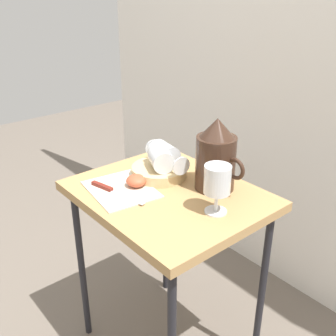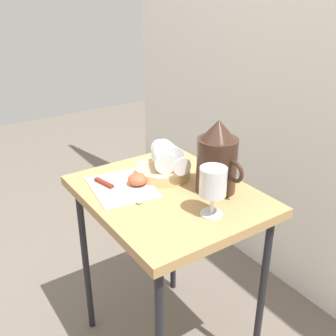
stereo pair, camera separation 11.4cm
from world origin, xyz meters
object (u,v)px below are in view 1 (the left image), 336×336
(wine_glass_tipped_far, at_px, (165,155))
(apple_half_left, at_px, (136,181))
(table, at_px, (168,209))
(knife, at_px, (110,190))
(wine_glass_upright, at_px, (217,182))
(basket_tray, at_px, (159,171))
(wine_glass_tipped_near, at_px, (161,159))
(pitcher, at_px, (216,161))

(wine_glass_tipped_far, distance_m, apple_half_left, 0.13)
(table, distance_m, knife, 0.20)
(wine_glass_upright, distance_m, knife, 0.35)
(table, xyz_separation_m, wine_glass_upright, (0.18, 0.02, 0.16))
(basket_tray, distance_m, wine_glass_upright, 0.29)
(apple_half_left, bearing_deg, wine_glass_upright, 16.71)
(table, xyz_separation_m, wine_glass_tipped_far, (-0.09, 0.07, 0.14))
(basket_tray, relative_size, wine_glass_tipped_near, 1.17)
(table, height_order, basket_tray, basket_tray)
(table, height_order, apple_half_left, apple_half_left)
(wine_glass_tipped_near, xyz_separation_m, wine_glass_tipped_far, (-0.01, 0.02, 0.00))
(pitcher, relative_size, wine_glass_tipped_far, 1.41)
(basket_tray, relative_size, pitcher, 0.81)
(pitcher, distance_m, knife, 0.34)
(basket_tray, relative_size, wine_glass_upright, 1.28)
(wine_glass_tipped_far, xyz_separation_m, knife, (-0.02, -0.21, -0.07))
(apple_half_left, distance_m, knife, 0.09)
(basket_tray, bearing_deg, pitcher, 24.36)
(table, relative_size, wine_glass_tipped_far, 4.06)
(wine_glass_tipped_near, height_order, apple_half_left, wine_glass_tipped_near)
(basket_tray, height_order, knife, basket_tray)
(basket_tray, xyz_separation_m, knife, (-0.01, -0.19, -0.01))
(pitcher, relative_size, wine_glass_tipped_near, 1.46)
(pitcher, distance_m, apple_half_left, 0.26)
(wine_glass_tipped_far, distance_m, knife, 0.22)
(wine_glass_tipped_far, height_order, knife, wine_glass_tipped_far)
(table, xyz_separation_m, basket_tray, (-0.10, 0.05, 0.08))
(wine_glass_tipped_far, bearing_deg, pitcher, 20.21)
(wine_glass_upright, bearing_deg, wine_glass_tipped_far, 171.36)
(basket_tray, xyz_separation_m, wine_glass_tipped_near, (0.02, -0.01, 0.05))
(basket_tray, distance_m, knife, 0.19)
(wine_glass_upright, xyz_separation_m, wine_glass_tipped_far, (-0.28, 0.04, -0.02))
(wine_glass_upright, relative_size, apple_half_left, 2.21)
(wine_glass_upright, xyz_separation_m, knife, (-0.29, -0.16, -0.09))
(wine_glass_upright, bearing_deg, basket_tray, 175.10)
(pitcher, bearing_deg, basket_tray, -155.64)
(wine_glass_tipped_near, bearing_deg, apple_half_left, -91.77)
(wine_glass_upright, bearing_deg, apple_half_left, -163.29)
(table, distance_m, pitcher, 0.22)
(apple_half_left, bearing_deg, wine_glass_tipped_far, 93.42)
(wine_glass_upright, bearing_deg, knife, -150.78)
(basket_tray, bearing_deg, apple_half_left, -82.10)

